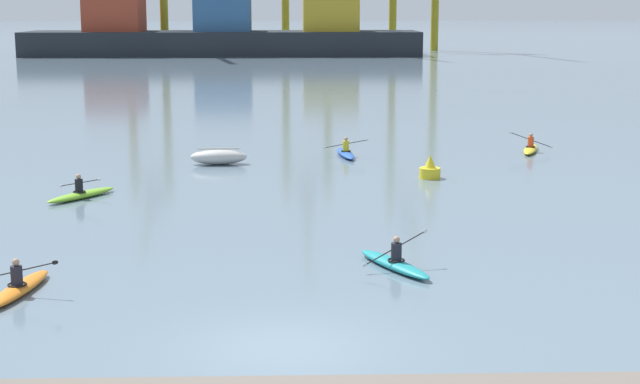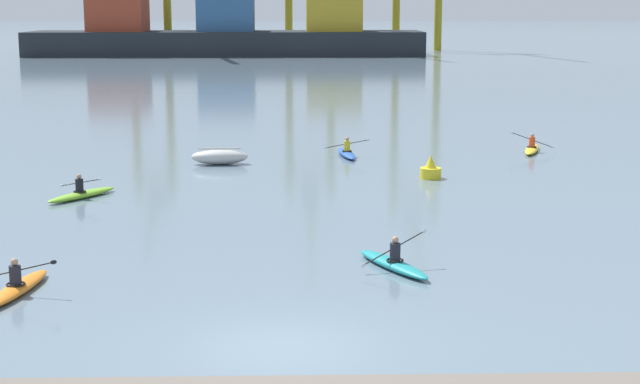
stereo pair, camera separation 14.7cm
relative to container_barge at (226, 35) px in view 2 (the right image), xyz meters
name	(u,v)px [view 2 (the right image)]	position (x,y,z in m)	size (l,w,h in m)	color
ground_plane	(282,348)	(9.54, -120.19, -2.93)	(800.00, 800.00, 0.00)	slate
container_barge	(226,35)	(0.00, 0.00, 0.00)	(55.87, 11.93, 8.38)	#1E2328
capsized_dinghy	(220,157)	(6.35, -95.90, -2.57)	(2.65, 1.22, 0.76)	beige
channel_buoy	(431,170)	(15.59, -99.79, -2.57)	(0.90, 0.90, 1.00)	yellow
kayak_teal	(393,263)	(12.57, -113.95, -2.75)	(2.05, 3.31, 1.06)	teal
kayak_yellow	(532,149)	(21.69, -92.53, -2.75)	(2.10, 3.41, 1.01)	yellow
kayak_lime	(82,194)	(1.68, -103.68, -2.75)	(2.38, 3.16, 0.95)	#7ABC2D
kayak_blue	(347,153)	(12.35, -93.65, -2.75)	(2.26, 3.45, 0.95)	#2856B2
kayak_orange	(18,287)	(2.71, -116.03, -2.75)	(2.22, 3.45, 0.95)	orange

